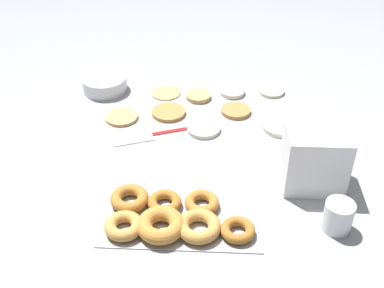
{
  "coord_description": "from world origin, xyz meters",
  "views": [
    {
      "loc": [
        0.04,
        -1.2,
        0.82
      ],
      "look_at": [
        -0.01,
        -0.13,
        0.04
      ],
      "focal_mm": 45.0,
      "sensor_mm": 36.0,
      "label": 1
    }
  ],
  "objects_px": {
    "pancake_3": "(198,96)",
    "pancake_4": "(271,91)",
    "container_stack": "(315,158)",
    "spatula": "(142,136)",
    "pancake_1": "(232,92)",
    "pancake_6": "(204,128)",
    "pancake_2": "(236,111)",
    "pancake_0": "(169,112)",
    "pancake_7": "(279,127)",
    "paper_cup": "(338,216)",
    "batter_bowl": "(105,84)",
    "pancake_8": "(122,117)",
    "pancake_5": "(166,92)",
    "donut_tray": "(172,217)"
  },
  "relations": [
    {
      "from": "pancake_3",
      "to": "pancake_4",
      "type": "height_order",
      "value": "pancake_3"
    },
    {
      "from": "container_stack",
      "to": "spatula",
      "type": "bearing_deg",
      "value": 158.32
    },
    {
      "from": "pancake_1",
      "to": "pancake_6",
      "type": "relative_size",
      "value": 0.83
    },
    {
      "from": "pancake_1",
      "to": "pancake_2",
      "type": "relative_size",
      "value": 0.9
    },
    {
      "from": "pancake_0",
      "to": "spatula",
      "type": "bearing_deg",
      "value": -117.69
    },
    {
      "from": "pancake_7",
      "to": "paper_cup",
      "type": "xyz_separation_m",
      "value": [
        0.09,
        -0.41,
        0.03
      ]
    },
    {
      "from": "pancake_6",
      "to": "pancake_2",
      "type": "bearing_deg",
      "value": 45.45
    },
    {
      "from": "pancake_0",
      "to": "batter_bowl",
      "type": "distance_m",
      "value": 0.27
    },
    {
      "from": "pancake_7",
      "to": "pancake_8",
      "type": "bearing_deg",
      "value": 175.77
    },
    {
      "from": "pancake_5",
      "to": "pancake_8",
      "type": "distance_m",
      "value": 0.2
    },
    {
      "from": "pancake_2",
      "to": "pancake_5",
      "type": "height_order",
      "value": "pancake_2"
    },
    {
      "from": "paper_cup",
      "to": "pancake_8",
      "type": "bearing_deg",
      "value": 142.49
    },
    {
      "from": "pancake_0",
      "to": "pancake_6",
      "type": "bearing_deg",
      "value": -36.01
    },
    {
      "from": "pancake_1",
      "to": "donut_tray",
      "type": "height_order",
      "value": "donut_tray"
    },
    {
      "from": "donut_tray",
      "to": "paper_cup",
      "type": "relative_size",
      "value": 5.01
    },
    {
      "from": "pancake_4",
      "to": "pancake_2",
      "type": "bearing_deg",
      "value": -132.37
    },
    {
      "from": "paper_cup",
      "to": "spatula",
      "type": "height_order",
      "value": "paper_cup"
    },
    {
      "from": "pancake_2",
      "to": "pancake_6",
      "type": "relative_size",
      "value": 0.92
    },
    {
      "from": "batter_bowl",
      "to": "pancake_4",
      "type": "bearing_deg",
      "value": 1.36
    },
    {
      "from": "pancake_4",
      "to": "container_stack",
      "type": "height_order",
      "value": "container_stack"
    },
    {
      "from": "pancake_7",
      "to": "container_stack",
      "type": "distance_m",
      "value": 0.26
    },
    {
      "from": "pancake_5",
      "to": "donut_tray",
      "type": "height_order",
      "value": "donut_tray"
    },
    {
      "from": "pancake_5",
      "to": "pancake_3",
      "type": "bearing_deg",
      "value": -12.6
    },
    {
      "from": "pancake_2",
      "to": "container_stack",
      "type": "distance_m",
      "value": 0.39
    },
    {
      "from": "pancake_0",
      "to": "pancake_2",
      "type": "height_order",
      "value": "pancake_2"
    },
    {
      "from": "pancake_8",
      "to": "pancake_4",
      "type": "bearing_deg",
      "value": 21.33
    },
    {
      "from": "pancake_7",
      "to": "pancake_8",
      "type": "height_order",
      "value": "pancake_7"
    },
    {
      "from": "pancake_8",
      "to": "spatula",
      "type": "bearing_deg",
      "value": -50.65
    },
    {
      "from": "pancake_3",
      "to": "pancake_8",
      "type": "bearing_deg",
      "value": -149.86
    },
    {
      "from": "pancake_2",
      "to": "pancake_0",
      "type": "bearing_deg",
      "value": -175.01
    },
    {
      "from": "pancake_0",
      "to": "pancake_2",
      "type": "relative_size",
      "value": 1.15
    },
    {
      "from": "pancake_6",
      "to": "spatula",
      "type": "height_order",
      "value": "pancake_6"
    },
    {
      "from": "pancake_5",
      "to": "batter_bowl",
      "type": "relative_size",
      "value": 0.66
    },
    {
      "from": "container_stack",
      "to": "donut_tray",
      "type": "bearing_deg",
      "value": -154.63
    },
    {
      "from": "pancake_2",
      "to": "batter_bowl",
      "type": "distance_m",
      "value": 0.46
    },
    {
      "from": "donut_tray",
      "to": "pancake_5",
      "type": "bearing_deg",
      "value": 96.72
    },
    {
      "from": "pancake_5",
      "to": "pancake_8",
      "type": "height_order",
      "value": "pancake_8"
    },
    {
      "from": "pancake_8",
      "to": "spatula",
      "type": "relative_size",
      "value": 0.39
    },
    {
      "from": "pancake_6",
      "to": "paper_cup",
      "type": "bearing_deg",
      "value": -50.97
    },
    {
      "from": "pancake_0",
      "to": "pancake_3",
      "type": "distance_m",
      "value": 0.14
    },
    {
      "from": "pancake_7",
      "to": "donut_tray",
      "type": "xyz_separation_m",
      "value": [
        -0.29,
        -0.41,
        0.01
      ]
    },
    {
      "from": "pancake_0",
      "to": "container_stack",
      "type": "relative_size",
      "value": 0.66
    },
    {
      "from": "pancake_2",
      "to": "paper_cup",
      "type": "relative_size",
      "value": 1.22
    },
    {
      "from": "pancake_1",
      "to": "batter_bowl",
      "type": "xyz_separation_m",
      "value": [
        -0.43,
        0.0,
        0.02
      ]
    },
    {
      "from": "pancake_1",
      "to": "donut_tray",
      "type": "xyz_separation_m",
      "value": [
        -0.15,
        -0.62,
        0.01
      ]
    },
    {
      "from": "pancake_3",
      "to": "donut_tray",
      "type": "distance_m",
      "value": 0.58
    },
    {
      "from": "pancake_3",
      "to": "spatula",
      "type": "height_order",
      "value": "pancake_3"
    },
    {
      "from": "pancake_4",
      "to": "pancake_8",
      "type": "xyz_separation_m",
      "value": [
        -0.48,
        -0.19,
        -0.0
      ]
    },
    {
      "from": "pancake_3",
      "to": "pancake_6",
      "type": "relative_size",
      "value": 0.81
    },
    {
      "from": "pancake_7",
      "to": "paper_cup",
      "type": "distance_m",
      "value": 0.42
    }
  ]
}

